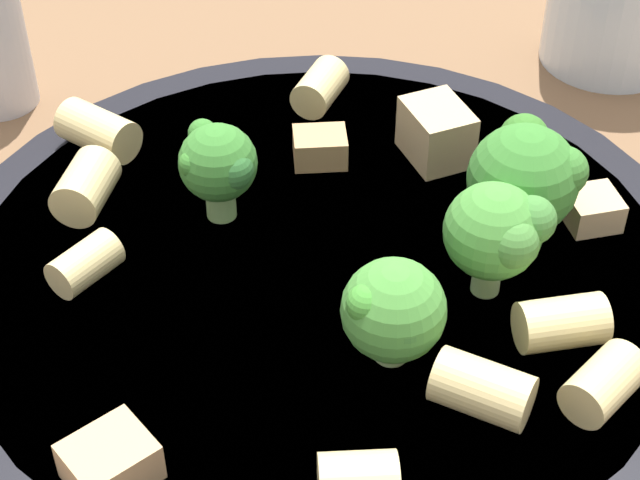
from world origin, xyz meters
name	(u,v)px	position (x,y,z in m)	size (l,w,h in m)	color
ground_plane	(320,330)	(0.00, 0.00, 0.00)	(2.00, 2.00, 0.00)	brown
pasta_bowl	(320,291)	(0.00, 0.00, 0.02)	(0.26, 0.26, 0.03)	black
broccoli_floret_0	(393,312)	(0.02, -0.04, 0.05)	(0.03, 0.03, 0.04)	#9EC175
broccoli_floret_1	(498,233)	(0.06, -0.01, 0.06)	(0.03, 0.03, 0.04)	#9EC175
broccoli_floret_2	(218,164)	(-0.03, 0.02, 0.05)	(0.03, 0.03, 0.04)	#84AD60
broccoli_floret_3	(526,177)	(0.07, 0.01, 0.06)	(0.04, 0.04, 0.04)	#93B766
rigatoni_0	(603,384)	(0.08, -0.06, 0.04)	(0.02, 0.02, 0.02)	#E0C67F
rigatoni_1	(98,130)	(-0.08, 0.06, 0.04)	(0.02, 0.02, 0.03)	#E0C67F
rigatoni_2	(482,389)	(0.05, -0.06, 0.04)	(0.02, 0.02, 0.03)	#E0C67F
rigatoni_3	(86,186)	(-0.08, 0.03, 0.04)	(0.02, 0.02, 0.03)	#E0C67F
rigatoni_4	(317,87)	(0.00, 0.09, 0.04)	(0.02, 0.02, 0.02)	#E0C67F
rigatoni_5	(561,323)	(0.07, -0.04, 0.04)	(0.02, 0.02, 0.03)	#E0C67F
rigatoni_7	(85,263)	(-0.08, -0.01, 0.04)	(0.01, 0.01, 0.02)	#E0C67F
chicken_chunk_0	(320,147)	(0.00, 0.06, 0.04)	(0.02, 0.02, 0.01)	tan
chicken_chunk_1	(437,133)	(0.04, 0.06, 0.04)	(0.03, 0.02, 0.02)	tan
chicken_chunk_2	(592,209)	(0.09, 0.02, 0.04)	(0.02, 0.02, 0.01)	tan
chicken_chunk_3	(110,461)	(-0.06, -0.09, 0.04)	(0.02, 0.02, 0.01)	tan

